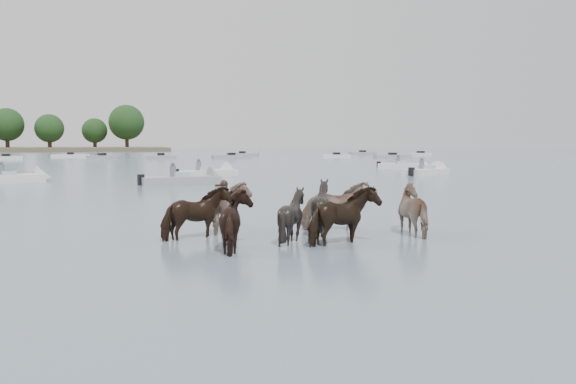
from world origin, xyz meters
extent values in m
plane|color=slate|center=(0.00, 0.00, 0.00)|extent=(400.00, 400.00, 0.00)
imported|color=black|center=(-0.84, 1.80, 0.58)|extent=(2.00, 1.50, 1.53)
imported|color=gray|center=(0.32, 2.88, 0.58)|extent=(1.39, 1.60, 1.53)
imported|color=black|center=(2.54, 1.82, 0.63)|extent=(1.87, 1.78, 1.63)
imported|color=#7D6A55|center=(3.08, 2.15, 0.60)|extent=(1.99, 1.16, 1.58)
imported|color=black|center=(-0.05, 0.05, 0.58)|extent=(1.64, 1.80, 1.55)
imported|color=black|center=(1.40, 0.74, 0.57)|extent=(1.64, 1.53, 1.51)
imported|color=black|center=(2.47, 0.02, 0.61)|extent=(2.07, 1.52, 1.59)
imported|color=gray|center=(5.02, 0.95, 0.59)|extent=(1.79, 1.92, 1.55)
sphere|color=black|center=(2.94, 19.34, 0.12)|extent=(0.44, 0.44, 0.44)
cube|color=black|center=(2.69, 19.34, 0.02)|extent=(0.50, 0.22, 0.18)
cube|color=silver|center=(-9.12, 25.95, 0.20)|extent=(4.28, 2.53, 0.55)
cone|color=silver|center=(-7.18, 26.45, 0.20)|extent=(1.26, 1.77, 1.60)
cube|color=#99ADB7|center=(-9.12, 25.95, 0.55)|extent=(1.05, 1.28, 0.35)
cylinder|color=#595966|center=(-9.52, 25.95, 0.75)|extent=(0.36, 0.36, 0.70)
sphere|color=#595966|center=(-9.52, 25.95, 1.20)|extent=(0.24, 0.24, 0.24)
cube|color=gray|center=(0.70, 21.15, 0.20)|extent=(4.69, 2.33, 0.55)
cone|color=gray|center=(2.91, 21.53, 0.20)|extent=(1.16, 1.73, 1.60)
cube|color=#99ADB7|center=(0.70, 21.15, 0.55)|extent=(0.98, 1.24, 0.35)
cube|color=black|center=(-1.51, 20.78, 0.35)|extent=(0.40, 0.40, 0.60)
cylinder|color=#595966|center=(0.30, 21.15, 0.75)|extent=(0.36, 0.36, 0.70)
sphere|color=#595966|center=(0.30, 21.15, 1.20)|extent=(0.24, 0.24, 0.24)
cube|color=silver|center=(3.12, 28.20, 0.20)|extent=(5.00, 3.68, 0.55)
cone|color=silver|center=(5.24, 29.34, 0.20)|extent=(1.55, 1.84, 1.60)
cube|color=#99ADB7|center=(3.12, 28.20, 0.55)|extent=(1.23, 1.36, 0.35)
cube|color=black|center=(0.99, 27.07, 0.35)|extent=(0.47, 0.47, 0.60)
cylinder|color=#595966|center=(2.72, 28.20, 0.75)|extent=(0.36, 0.36, 0.70)
sphere|color=#595966|center=(2.72, 28.20, 1.20)|extent=(0.24, 0.24, 0.24)
cube|color=silver|center=(19.25, 25.95, 0.20)|extent=(4.69, 3.87, 0.55)
cone|color=silver|center=(21.16, 27.22, 0.20)|extent=(1.64, 1.83, 1.60)
cube|color=#99ADB7|center=(19.25, 25.95, 0.55)|extent=(1.29, 1.38, 0.35)
cube|color=black|center=(17.35, 24.68, 0.35)|extent=(0.49, 0.49, 0.60)
cylinder|color=#595966|center=(18.85, 25.95, 0.75)|extent=(0.36, 0.36, 0.70)
sphere|color=#595966|center=(18.85, 25.95, 1.20)|extent=(0.24, 0.24, 0.24)
cube|color=silver|center=(22.26, 35.77, 0.20)|extent=(4.45, 3.62, 0.55)
cone|color=silver|center=(24.06, 34.64, 0.20)|extent=(1.61, 1.83, 1.60)
cube|color=#99ADB7|center=(22.26, 35.77, 0.55)|extent=(1.27, 1.37, 0.35)
cube|color=black|center=(20.46, 36.90, 0.35)|extent=(0.48, 0.48, 0.60)
cylinder|color=#595966|center=(21.86, 35.77, 0.75)|extent=(0.36, 0.36, 0.70)
sphere|color=#595966|center=(21.86, 35.77, 1.20)|extent=(0.24, 0.24, 0.24)
cube|color=silver|center=(-17.11, 73.48, 0.22)|extent=(4.31, 1.76, 0.60)
cube|color=black|center=(-17.11, 73.48, 0.60)|extent=(1.06, 1.06, 0.50)
cube|color=silver|center=(-9.62, 82.46, 0.22)|extent=(5.67, 1.79, 0.60)
cube|color=black|center=(-9.62, 82.46, 0.60)|extent=(1.05, 1.05, 0.50)
cube|color=gray|center=(-4.88, 74.90, 0.22)|extent=(4.34, 2.84, 0.60)
cube|color=black|center=(-4.88, 74.90, 0.60)|extent=(1.29, 1.29, 0.50)
cube|color=gray|center=(3.24, 73.08, 0.22)|extent=(4.43, 1.98, 0.60)
cube|color=black|center=(3.24, 73.08, 0.60)|extent=(1.11, 1.11, 0.50)
cube|color=gray|center=(13.34, 72.47, 0.22)|extent=(5.84, 2.15, 0.60)
cube|color=black|center=(13.34, 72.47, 0.60)|extent=(1.11, 1.11, 0.50)
cube|color=gray|center=(17.61, 85.26, 0.22)|extent=(5.65, 3.59, 0.60)
cube|color=black|center=(17.61, 85.26, 0.60)|extent=(1.32, 1.32, 0.50)
cube|color=silver|center=(29.15, 70.82, 0.22)|extent=(4.41, 2.06, 0.60)
cube|color=black|center=(29.15, 70.82, 0.60)|extent=(1.13, 1.13, 0.50)
cube|color=gray|center=(36.69, 67.20, 0.22)|extent=(5.76, 1.63, 0.60)
cube|color=black|center=(36.69, 67.20, 0.60)|extent=(1.02, 1.02, 0.50)
cube|color=gray|center=(41.64, 89.92, 0.22)|extent=(5.80, 2.76, 0.60)
cube|color=black|center=(41.64, 89.92, 0.60)|extent=(1.21, 1.21, 0.50)
cube|color=silver|center=(47.72, 78.79, 0.22)|extent=(4.37, 2.89, 0.60)
cube|color=black|center=(47.72, 78.79, 0.60)|extent=(1.29, 1.29, 0.50)
cylinder|color=#382619|center=(-29.35, 149.92, 1.87)|extent=(1.00, 1.00, 3.74)
sphere|color=black|center=(-29.35, 149.92, 6.75)|extent=(8.31, 8.31, 8.31)
cylinder|color=#382619|center=(-19.16, 147.56, 1.61)|extent=(1.00, 1.00, 3.22)
sphere|color=black|center=(-19.16, 147.56, 5.82)|extent=(7.16, 7.16, 7.16)
cylinder|color=#382619|center=(-8.59, 156.25, 1.51)|extent=(1.00, 1.00, 3.02)
sphere|color=black|center=(-8.59, 156.25, 5.46)|extent=(6.72, 6.72, 6.72)
cylinder|color=#382619|center=(-0.21, 153.10, 2.12)|extent=(1.00, 1.00, 4.24)
sphere|color=black|center=(-0.21, 153.10, 7.66)|extent=(9.43, 9.43, 9.43)
camera|label=1|loc=(-2.72, -13.19, 2.48)|focal=36.86mm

